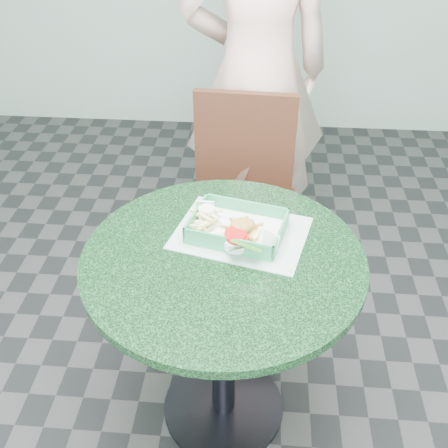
# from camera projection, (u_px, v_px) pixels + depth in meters

# --- Properties ---
(floor) EXTENTS (4.00, 5.00, 0.02)m
(floor) POSITION_uv_depth(u_px,v_px,m) (223.00, 407.00, 2.03)
(floor) COLOR #303335
(floor) RESTS_ON ground
(cafe_table) EXTENTS (0.86, 0.86, 0.75)m
(cafe_table) POSITION_uv_depth(u_px,v_px,m) (223.00, 300.00, 1.68)
(cafe_table) COLOR black
(cafe_table) RESTS_ON floor
(dining_chair) EXTENTS (0.44, 0.44, 0.93)m
(dining_chair) POSITION_uv_depth(u_px,v_px,m) (243.00, 188.00, 2.31)
(dining_chair) COLOR #4F2A1A
(dining_chair) RESTS_ON floor
(diner_person) EXTENTS (0.95, 0.74, 2.32)m
(diner_person) POSITION_uv_depth(u_px,v_px,m) (259.00, 22.00, 2.19)
(diner_person) COLOR beige
(diner_person) RESTS_ON floor
(placemat) EXTENTS (0.46, 0.39, 0.00)m
(placemat) POSITION_uv_depth(u_px,v_px,m) (241.00, 238.00, 1.67)
(placemat) COLOR #99B8B0
(placemat) RESTS_ON cafe_table
(food_basket) EXTENTS (0.28, 0.21, 0.06)m
(food_basket) POSITION_uv_depth(u_px,v_px,m) (237.00, 234.00, 1.66)
(food_basket) COLOR #309059
(food_basket) RESTS_ON placemat
(crab_sandwich) EXTENTS (0.11, 0.11, 0.07)m
(crab_sandwich) POSITION_uv_depth(u_px,v_px,m) (244.00, 232.00, 1.61)
(crab_sandwich) COLOR #EACA63
(crab_sandwich) RESTS_ON food_basket
(fries_pile) EXTENTS (0.12, 0.12, 0.04)m
(fries_pile) POSITION_uv_depth(u_px,v_px,m) (201.00, 230.00, 1.65)
(fries_pile) COLOR beige
(fries_pile) RESTS_ON food_basket
(sauce_ramekin) EXTENTS (0.05, 0.05, 0.03)m
(sauce_ramekin) POSITION_uv_depth(u_px,v_px,m) (204.00, 221.00, 1.66)
(sauce_ramekin) COLOR silver
(sauce_ramekin) RESTS_ON food_basket
(garnish_cup) EXTENTS (0.12, 0.11, 0.05)m
(garnish_cup) POSITION_uv_depth(u_px,v_px,m) (245.00, 246.00, 1.57)
(garnish_cup) COLOR silver
(garnish_cup) RESTS_ON food_basket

